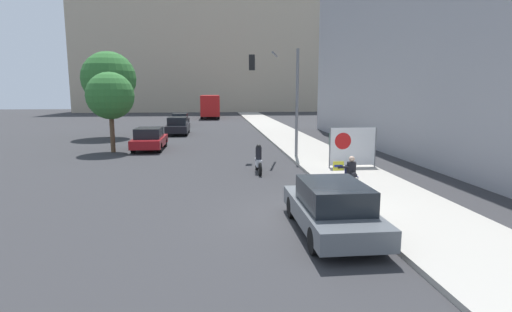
{
  "coord_description": "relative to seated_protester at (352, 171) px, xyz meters",
  "views": [
    {
      "loc": [
        -2.67,
        -11.35,
        3.73
      ],
      "look_at": [
        -0.97,
        4.95,
        1.09
      ],
      "focal_mm": 28.0,
      "sensor_mm": 36.0,
      "label": 1
    }
  ],
  "objects": [
    {
      "name": "city_bus_on_road",
      "position": [
        -5.58,
        44.43,
        1.05
      ],
      "size": [
        2.59,
        10.02,
        3.23
      ],
      "color": "red",
      "rests_on": "ground_plane"
    },
    {
      "name": "traffic_light_pole",
      "position": [
        -1.37,
        8.02,
        3.29
      ],
      "size": [
        2.7,
        2.47,
        5.91
      ],
      "color": "slate",
      "rests_on": "sidewalk_curb"
    },
    {
      "name": "car_on_road_midblock",
      "position": [
        -8.26,
        21.73,
        -0.05
      ],
      "size": [
        1.86,
        4.67,
        1.54
      ],
      "color": "black",
      "rests_on": "ground_plane"
    },
    {
      "name": "building_backdrop_far",
      "position": [
        -4.36,
        66.27,
        12.77
      ],
      "size": [
        52.0,
        12.0,
        27.16
      ],
      "color": "tan",
      "rests_on": "ground_plane"
    },
    {
      "name": "ground_plane",
      "position": [
        -2.36,
        -2.71,
        -0.81
      ],
      "size": [
        160.0,
        160.0,
        0.0
      ],
      "primitive_type": "plane",
      "color": "#303033"
    },
    {
      "name": "street_tree_midblock",
      "position": [
        -13.52,
        19.97,
        3.99
      ],
      "size": [
        4.34,
        4.34,
        6.98
      ],
      "color": "brown",
      "rests_on": "ground_plane"
    },
    {
      "name": "car_on_road_nearest",
      "position": [
        -9.24,
        12.22,
        -0.09
      ],
      "size": [
        1.85,
        4.31,
        1.44
      ],
      "color": "maroon",
      "rests_on": "ground_plane"
    },
    {
      "name": "parked_car_curbside",
      "position": [
        -1.98,
        -4.13,
        -0.11
      ],
      "size": [
        1.79,
        4.42,
        1.4
      ],
      "color": "#565B60",
      "rests_on": "ground_plane"
    },
    {
      "name": "protest_banner",
      "position": [
        1.52,
        4.26,
        0.34
      ],
      "size": [
        2.31,
        0.06,
        1.9
      ],
      "color": "slate",
      "rests_on": "sidewalk_curb"
    },
    {
      "name": "seated_protester",
      "position": [
        0.0,
        0.0,
        0.0
      ],
      "size": [
        0.94,
        0.77,
        1.23
      ],
      "rotation": [
        0.0,
        0.0,
        -0.26
      ],
      "color": "#474C56",
      "rests_on": "sidewalk_curb"
    },
    {
      "name": "sidewalk_curb",
      "position": [
        0.94,
        12.29,
        -0.74
      ],
      "size": [
        3.6,
        90.0,
        0.14
      ],
      "primitive_type": "cube",
      "color": "#A8A399",
      "rests_on": "ground_plane"
    },
    {
      "name": "motorcycle_on_road",
      "position": [
        -3.02,
        4.08,
        -0.24
      ],
      "size": [
        0.28,
        2.03,
        1.35
      ],
      "color": "silver",
      "rests_on": "ground_plane"
    },
    {
      "name": "street_tree_near_curb",
      "position": [
        -11.37,
        11.45,
        2.67
      ],
      "size": [
        2.89,
        2.89,
        4.94
      ],
      "color": "brown",
      "rests_on": "ground_plane"
    },
    {
      "name": "building_backdrop_right",
      "position": [
        10.36,
        9.66,
        6.32
      ],
      "size": [
        10.0,
        32.0,
        14.27
      ],
      "color": "#99999E",
      "rests_on": "ground_plane"
    },
    {
      "name": "car_on_road_distant",
      "position": [
        -8.81,
        30.98,
        -0.12
      ],
      "size": [
        1.78,
        4.4,
        1.37
      ],
      "color": "black",
      "rests_on": "ground_plane"
    },
    {
      "name": "pedestrian_behind",
      "position": [
        1.06,
        6.03,
        0.19
      ],
      "size": [
        0.34,
        0.34,
        1.69
      ],
      "rotation": [
        0.0,
        0.0,
        6.28
      ],
      "color": "black",
      "rests_on": "sidewalk_curb"
    }
  ]
}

